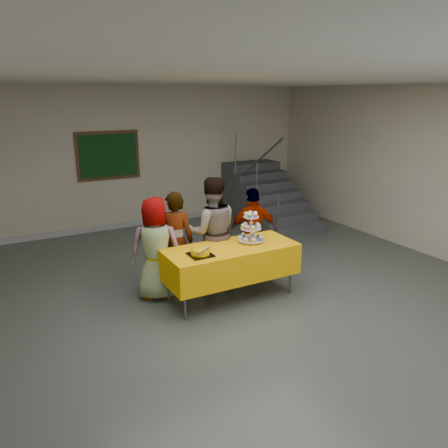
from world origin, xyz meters
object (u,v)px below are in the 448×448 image
at_px(schoolchild_d, 253,233).
at_px(staircase, 263,198).
at_px(bake_table, 231,261).
at_px(bear_cake, 200,251).
at_px(schoolchild_c, 212,232).
at_px(schoolchild_b, 175,241).
at_px(noticeboard, 108,155).
at_px(schoolchild_a, 156,249).
at_px(cupcake_stand, 251,229).

height_order(schoolchild_d, staircase, staircase).
height_order(bake_table, bear_cake, bear_cake).
bearing_deg(schoolchild_c, staircase, -116.98).
bearing_deg(schoolchild_b, bear_cake, 117.03).
bearing_deg(bear_cake, schoolchild_b, 92.96).
bearing_deg(noticeboard, bear_cake, -88.97).
xyz_separation_m(bear_cake, schoolchild_b, (-0.04, 0.77, -0.08)).
relative_size(schoolchild_a, staircase, 0.61).
bearing_deg(schoolchild_c, schoolchild_a, 21.56).
xyz_separation_m(cupcake_stand, schoolchild_b, (-0.92, 0.61, -0.21)).
bearing_deg(schoolchild_d, schoolchild_c, 12.43).
distance_m(cupcake_stand, bear_cake, 0.91).
bearing_deg(schoolchild_d, noticeboard, -56.13).
bearing_deg(bear_cake, staircase, 46.24).
distance_m(schoolchild_a, noticeboard, 3.73).
height_order(schoolchild_a, schoolchild_c, schoolchild_c).
xyz_separation_m(schoolchild_a, schoolchild_d, (1.63, 0.04, -0.02)).
bearing_deg(schoolchild_b, bake_table, 154.16).
bearing_deg(staircase, noticeboard, 165.89).
bearing_deg(schoolchild_a, schoolchild_b, -132.75).
bearing_deg(schoolchild_b, schoolchild_c, -166.15).
distance_m(schoolchild_a, schoolchild_b, 0.39).
xyz_separation_m(schoolchild_a, noticeboard, (0.32, 3.61, 0.86)).
height_order(schoolchild_b, schoolchild_c, schoolchild_c).
height_order(bake_table, schoolchild_d, schoolchild_d).
height_order(schoolchild_d, noticeboard, noticeboard).
bearing_deg(bear_cake, schoolchild_d, 27.89).
bearing_deg(schoolchild_d, schoolchild_a, 15.01).
relative_size(bear_cake, schoolchild_b, 0.24).
bearing_deg(cupcake_stand, schoolchild_a, 160.45).
relative_size(schoolchild_a, schoolchild_d, 1.03).
bearing_deg(staircase, schoolchild_d, -126.32).
bearing_deg(cupcake_stand, schoolchild_d, 54.26).
distance_m(cupcake_stand, staircase, 4.03).
xyz_separation_m(bear_cake, schoolchild_d, (1.24, 0.65, -0.11)).
distance_m(schoolchild_b, schoolchild_c, 0.57).
height_order(schoolchild_a, schoolchild_d, schoolchild_a).
height_order(schoolchild_a, schoolchild_b, schoolchild_b).
bearing_deg(staircase, cupcake_stand, -126.23).
xyz_separation_m(schoolchild_a, staircase, (3.65, 2.78, -0.25)).
xyz_separation_m(bake_table, schoolchild_a, (-0.92, 0.51, 0.18)).
bearing_deg(staircase, bear_cake, -133.76).
bearing_deg(schoolchild_b, noticeboard, -65.33).
bearing_deg(bake_table, schoolchild_b, 130.10).
xyz_separation_m(schoolchild_b, schoolchild_d, (1.28, -0.12, -0.03)).
distance_m(bake_table, schoolchild_c, 0.63).
xyz_separation_m(bake_table, schoolchild_b, (-0.56, 0.67, 0.19)).
relative_size(cupcake_stand, schoolchild_d, 0.31).
distance_m(bake_table, cupcake_stand, 0.54).
bearing_deg(noticeboard, schoolchild_c, -80.62).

